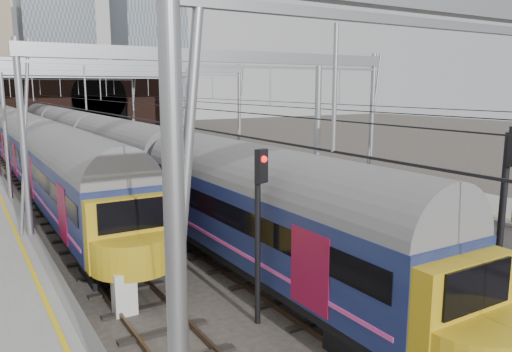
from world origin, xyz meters
TOP-DOWN VIEW (x-y plane):
  - ground at (0.00, 0.00)m, footprint 160.00×160.00m
  - tracks at (0.00, 15.00)m, footprint 14.40×80.00m
  - overhead_line at (0.00, 21.49)m, footprint 16.80×80.00m
  - retaining_wall at (1.40, 51.93)m, footprint 28.00×2.75m
  - overbridge at (0.00, 46.00)m, footprint 28.00×3.00m
  - city_skyline at (2.73, 70.48)m, footprint 37.50×27.50m
  - train_main at (-2.00, 24.51)m, footprint 2.59×60.03m
  - train_second at (-6.00, 26.01)m, footprint 2.65×45.92m
  - signal_near_left at (-3.59, -0.21)m, footprint 0.38×0.46m
  - signal_near_centre at (1.49, -3.75)m, footprint 0.40×0.49m
  - relay_cabinet at (-6.52, 2.28)m, footprint 0.62×0.52m
  - equip_cover_a at (2.36, -2.85)m, footprint 0.91×0.79m
  - equip_cover_b at (1.90, 11.77)m, footprint 0.90×0.67m
  - equip_cover_c at (5.41, 8.80)m, footprint 0.96×0.73m

SIDE VIEW (x-z plane):
  - ground at x=0.00m, z-range 0.00..0.00m
  - tracks at x=0.00m, z-range -0.09..0.13m
  - equip_cover_a at x=2.36m, z-range 0.00..0.09m
  - equip_cover_b at x=1.90m, z-range 0.00..0.10m
  - equip_cover_c at x=5.41m, z-range 0.00..0.11m
  - relay_cabinet at x=-6.52m, z-range 0.00..1.24m
  - train_main at x=-2.00m, z-range 0.10..4.63m
  - train_second at x=-6.00m, z-range 0.09..4.70m
  - signal_near_left at x=-3.59m, z-range 0.63..5.41m
  - signal_near_centre at x=1.49m, z-range 0.66..6.05m
  - retaining_wall at x=1.40m, z-range -0.17..8.83m
  - overhead_line at x=0.00m, z-range 2.57..10.57m
  - overbridge at x=0.00m, z-range 2.64..11.89m
  - city_skyline at x=2.73m, z-range -12.91..47.09m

